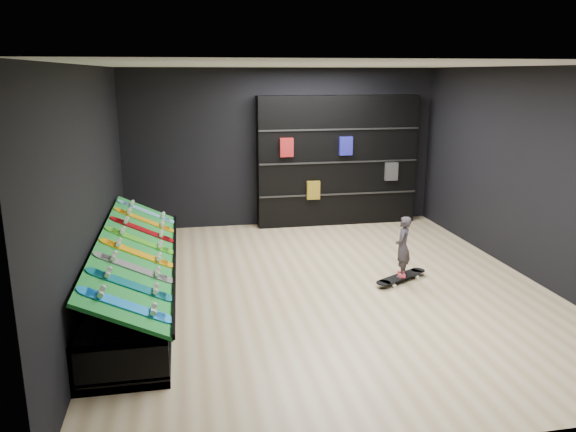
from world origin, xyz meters
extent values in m
cube|color=#C6B086|center=(0.00, 0.00, 0.00)|extent=(6.00, 7.00, 0.01)
cube|color=white|center=(0.00, 0.00, 3.00)|extent=(6.00, 7.00, 0.01)
cube|color=black|center=(0.00, 3.50, 1.50)|extent=(6.00, 0.02, 3.00)
cube|color=black|center=(0.00, -3.50, 1.50)|extent=(6.00, 0.02, 3.00)
cube|color=black|center=(-3.00, 0.00, 1.50)|extent=(0.02, 7.00, 3.00)
cube|color=black|center=(3.00, 0.00, 1.50)|extent=(0.02, 7.00, 3.00)
cube|color=#116D23|center=(-2.50, 0.00, 0.71)|extent=(0.92, 4.50, 0.46)
cube|color=black|center=(1.06, 3.32, 1.25)|extent=(3.12, 0.36, 2.49)
imported|color=black|center=(1.11, 0.00, 0.35)|extent=(0.22, 0.24, 0.53)
camera|label=1|loc=(-1.89, -7.12, 2.91)|focal=35.00mm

